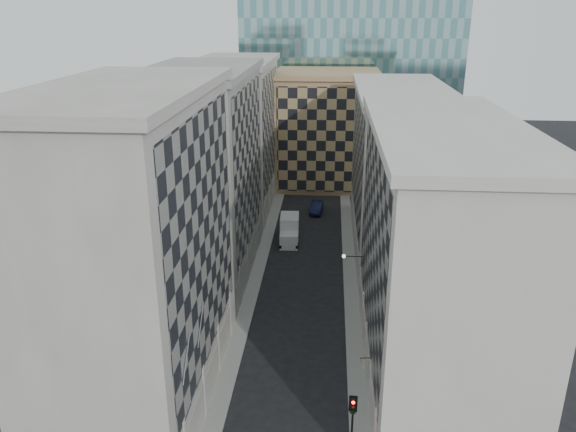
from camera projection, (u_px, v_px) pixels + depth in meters
The scene contains 15 objects.
sidewalk_west at pixel (255, 282), 61.58m from camera, with size 1.50×100.00×0.15m, color gray.
sidewalk_east at pixel (351, 285), 60.84m from camera, with size 1.50×100.00×0.15m, color gray.
bldg_left_a at pixel (138, 253), 40.12m from camera, with size 10.80×22.80×23.70m.
bldg_left_b at pixel (205, 175), 60.86m from camera, with size 10.80×22.80×22.70m.
bldg_left_c at pixel (237, 136), 81.60m from camera, with size 10.80×22.80×21.70m.
bldg_right_a at pixel (435, 258), 42.85m from camera, with size 10.80×26.80×20.70m.
bldg_right_b at pixel (397, 169), 68.26m from camera, with size 10.80×28.80×19.70m.
tan_block at pixel (327, 129), 93.24m from camera, with size 16.80×14.80×18.80m.
church_tower at pixel (319, 16), 100.46m from camera, with size 7.20×7.20×51.50m.
flagpoles_left at pixel (194, 341), 36.43m from camera, with size 0.10×6.33×2.33m.
bracket_lamp at pixel (346, 256), 53.16m from camera, with size 1.98×0.36×0.36m.
traffic_light at pixel (353, 413), 36.78m from camera, with size 0.56×0.48×4.44m.
box_truck at pixel (289, 231), 72.14m from camera, with size 2.61×5.91×3.19m.
dark_car at pixel (317, 207), 82.43m from camera, with size 1.64×4.70×1.55m, color #0E1436.
shop_sign at pixel (363, 362), 41.27m from camera, with size 0.78×0.68×0.76m.
Camera 1 is at (2.57, -24.78, 28.28)m, focal length 35.00 mm.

